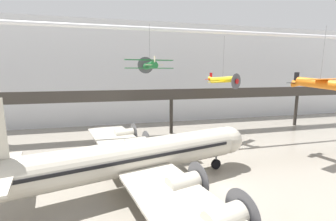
{
  "coord_description": "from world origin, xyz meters",
  "views": [
    {
      "loc": [
        -11.28,
        -20.58,
        12.46
      ],
      "look_at": [
        -4.4,
        7.47,
        7.49
      ],
      "focal_mm": 24.0,
      "sensor_mm": 36.0,
      "label": 1
    }
  ],
  "objects": [
    {
      "name": "suspended_plane_yellow_lowwing",
      "position": [
        7.36,
        15.42,
        11.09
      ],
      "size": [
        7.13,
        6.27,
        8.85
      ],
      "rotation": [
        0.0,
        0.0,
        5.15
      ],
      "color": "yellow"
    },
    {
      "name": "airliner_silver_main",
      "position": [
        -9.77,
        1.97,
        3.6
      ],
      "size": [
        30.28,
        34.99,
        10.47
      ],
      "rotation": [
        0.0,
        0.0,
        0.24
      ],
      "color": "beige",
      "rests_on": "ground"
    },
    {
      "name": "ceiling_truss_beam",
      "position": [
        0.0,
        14.31,
        18.85
      ],
      "size": [
        120.0,
        0.6,
        0.6
      ],
      "color": "silver"
    },
    {
      "name": "hangar_back_wall",
      "position": [
        0.0,
        34.86,
        12.05
      ],
      "size": [
        140.0,
        3.0,
        24.09
      ],
      "color": "silver",
      "rests_on": "ground"
    },
    {
      "name": "suspended_plane_orange_highwing",
      "position": [
        16.18,
        4.37,
        10.94
      ],
      "size": [
        9.43,
        7.84,
        8.98
      ],
      "rotation": [
        0.0,
        0.0,
        4.95
      ],
      "color": "orange"
    },
    {
      "name": "suspended_plane_green_biplane",
      "position": [
        -6.43,
        9.38,
        13.36
      ],
      "size": [
        6.54,
        5.33,
        6.3
      ],
      "rotation": [
        0.0,
        0.0,
        1.66
      ],
      "color": "#1E6B33"
    },
    {
      "name": "mezzanine_walkway",
      "position": [
        0.0,
        21.69,
        7.65
      ],
      "size": [
        110.0,
        3.2,
        9.28
      ],
      "color": "#38332D",
      "rests_on": "ground"
    },
    {
      "name": "ground_plane",
      "position": [
        0.0,
        0.0,
        0.0
      ],
      "size": [
        260.0,
        260.0,
        0.0
      ],
      "primitive_type": "plane",
      "color": "gray"
    }
  ]
}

